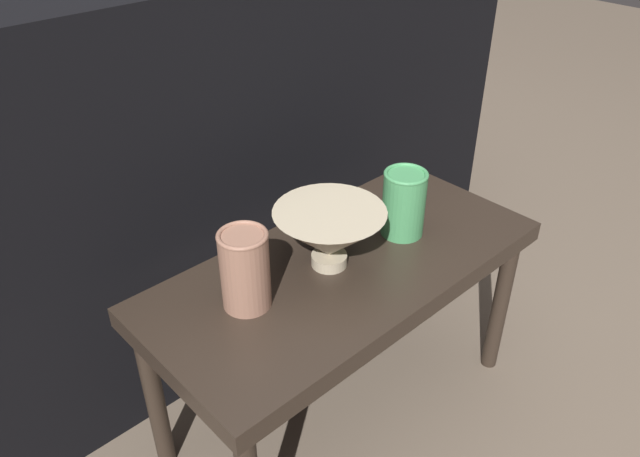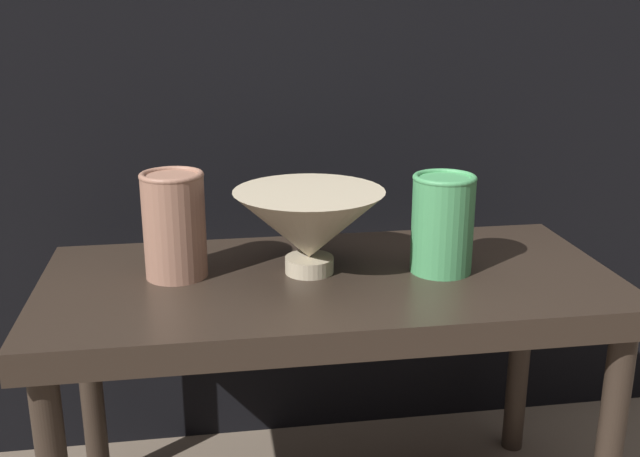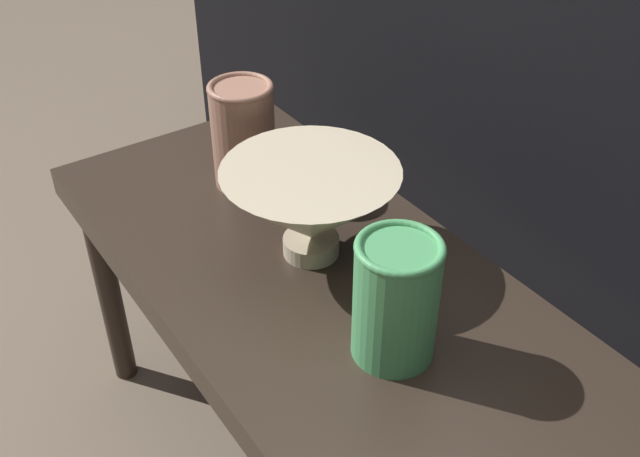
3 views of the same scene
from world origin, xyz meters
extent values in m
cube|color=#2D231C|center=(0.00, 0.00, 0.39)|extent=(0.79, 0.37, 0.04)
cylinder|color=#2D231C|center=(-0.36, -0.15, 0.18)|extent=(0.04, 0.04, 0.37)
cylinder|color=#2D231C|center=(-0.36, 0.15, 0.18)|extent=(0.04, 0.04, 0.37)
cube|color=black|center=(0.00, 0.52, 0.43)|extent=(1.67, 0.50, 0.87)
cylinder|color=#C1B293|center=(-0.03, 0.02, 0.42)|extent=(0.07, 0.07, 0.02)
cone|color=#C1B293|center=(-0.03, 0.02, 0.48)|extent=(0.21, 0.21, 0.09)
cylinder|color=#996B56|center=(-0.21, 0.03, 0.48)|extent=(0.08, 0.08, 0.14)
torus|color=#996B56|center=(-0.21, 0.03, 0.55)|extent=(0.09, 0.09, 0.01)
cylinder|color=#47995B|center=(0.16, -0.01, 0.47)|extent=(0.09, 0.09, 0.13)
torus|color=#47995B|center=(0.16, -0.01, 0.54)|extent=(0.09, 0.09, 0.01)
camera|label=1|loc=(-0.68, -0.66, 1.11)|focal=35.00mm
camera|label=2|loc=(-0.16, -0.95, 0.77)|focal=42.00mm
camera|label=3|loc=(0.57, -0.38, 0.97)|focal=42.00mm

